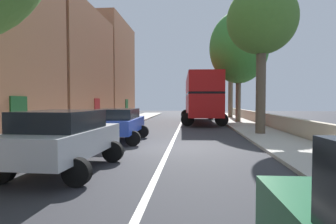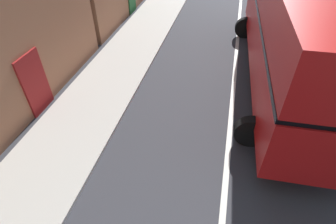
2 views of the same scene
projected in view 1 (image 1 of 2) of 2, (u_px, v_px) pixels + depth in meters
ground_plane at (170, 147)px, 11.01m from camera, size 84.00×84.00×0.00m
road_centre_line at (170, 147)px, 11.01m from camera, size 0.16×54.00×0.01m
sidewalk_left at (55, 144)px, 11.44m from camera, size 2.60×60.00×0.12m
sidewalk_right at (294, 148)px, 10.58m from camera, size 2.60×60.00×0.12m
boundary_wall_right at (336, 137)px, 10.43m from camera, size 0.36×54.00×0.97m
double_decker_bus at (201, 96)px, 24.09m from camera, size 3.86×11.29×4.06m
parked_car_blue_left_1 at (119, 122)px, 12.57m from camera, size 2.52×4.17×1.54m
parked_car_silver_left_3 at (64, 137)px, 7.19m from camera, size 2.56×3.98×1.64m
street_tree_right_1 at (262, 21)px, 14.61m from camera, size 3.74×3.74×8.06m
street_tree_right_3 at (239, 48)px, 23.19m from camera, size 5.00×5.00×9.43m
street_tree_right_5 at (231, 42)px, 29.57m from camera, size 4.52×4.52×10.56m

